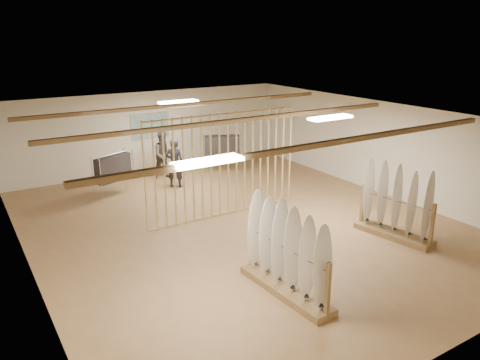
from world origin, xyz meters
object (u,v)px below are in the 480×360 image
clothing_rack_a (113,168)px  shopper_b (164,152)px  shopper_a (175,160)px  rack_right (395,213)px  rack_left (286,263)px  clothing_rack_b (222,147)px

clothing_rack_a → shopper_b: (2.02, 0.91, 0.04)m
shopper_a → clothing_rack_a: bearing=31.8°
shopper_a → rack_right: bearing=150.5°
rack_left → shopper_a: 7.07m
clothing_rack_a → shopper_b: bearing=-0.1°
rack_left → clothing_rack_a: rack_left is taller
shopper_a → shopper_b: shopper_b is taller
shopper_b → clothing_rack_b: bearing=-5.0°
clothing_rack_a → shopper_a: 1.93m
clothing_rack_a → shopper_a: (1.93, -0.15, 0.02)m
shopper_a → rack_left: bearing=118.8°
rack_right → clothing_rack_a: rack_right is taller
rack_right → clothing_rack_a: (-4.78, 6.51, 0.25)m
clothing_rack_a → shopper_b: size_ratio=0.74×
rack_left → shopper_b: (1.03, 8.06, 0.29)m
clothing_rack_a → shopper_b: 2.22m
clothing_rack_b → shopper_b: (-2.06, 0.34, 0.02)m
shopper_b → rack_left: bearing=-92.8°
clothing_rack_b → rack_right: bearing=-60.0°
clothing_rack_a → clothing_rack_b: size_ratio=0.98×
rack_right → clothing_rack_b: 7.11m
clothing_rack_b → shopper_a: shopper_a is taller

